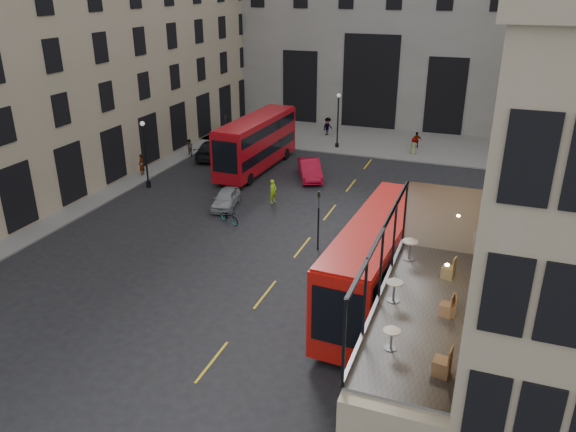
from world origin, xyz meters
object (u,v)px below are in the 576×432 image
(cafe_chair_d, at_px, (449,271))
(pedestrian_e, at_px, (141,165))
(cafe_table_near, at_px, (392,336))
(car_a, at_px, (226,199))
(cafe_table_mid, at_px, (394,288))
(bus_near, at_px, (375,260))
(pedestrian_c, at_px, (417,141))
(cafe_table_far, at_px, (410,247))
(car_b, at_px, (310,169))
(cyclist, at_px, (273,191))
(cafe_chair_b, at_px, (449,309))
(bicycle, at_px, (230,217))
(traffic_light_near, at_px, (319,213))
(traffic_light_far, at_px, (226,130))
(pedestrian_b, at_px, (328,127))
(street_lamp_b, at_px, (338,124))
(bus_far, at_px, (257,141))
(car_c, at_px, (212,149))
(pedestrian_a, at_px, (190,148))
(cafe_chair_a, at_px, (442,366))
(street_lamp_a, at_px, (146,158))
(pedestrian_d, at_px, (414,146))

(cafe_chair_d, bearing_deg, pedestrian_e, 146.14)
(cafe_table_near, bearing_deg, car_a, 128.77)
(cafe_table_mid, bearing_deg, bus_near, 106.40)
(pedestrian_c, height_order, cafe_table_far, cafe_table_far)
(cafe_table_far, bearing_deg, car_b, 118.12)
(cafe_table_far, height_order, cafe_chair_d, cafe_chair_d)
(pedestrian_e, relative_size, cafe_table_mid, 2.48)
(cyclist, distance_m, cafe_chair_b, 23.54)
(bus_near, distance_m, bicycle, 13.44)
(traffic_light_near, relative_size, cafe_table_mid, 4.91)
(traffic_light_far, distance_m, cafe_table_near, 37.28)
(bus_near, distance_m, pedestrian_b, 33.28)
(traffic_light_near, bearing_deg, traffic_light_far, 131.19)
(traffic_light_far, bearing_deg, bus_near, -48.70)
(street_lamp_b, height_order, cyclist, street_lamp_b)
(bus_near, xyz_separation_m, bus_far, (-14.22, 18.32, -0.05))
(traffic_light_far, bearing_deg, pedestrian_b, 55.85)
(cafe_chair_b, bearing_deg, car_c, 130.89)
(bicycle, relative_size, pedestrian_a, 1.07)
(traffic_light_near, distance_m, cafe_table_mid, 13.79)
(traffic_light_near, height_order, bus_near, bus_near)
(cafe_table_mid, xyz_separation_m, cafe_chair_a, (2.08, -3.58, -0.22))
(cafe_chair_b, bearing_deg, bus_near, 119.28)
(cyclist, bearing_deg, cafe_chair_a, -127.02)
(street_lamp_a, distance_m, pedestrian_d, 24.61)
(traffic_light_near, bearing_deg, pedestrian_e, 155.73)
(pedestrian_b, bearing_deg, pedestrian_d, -86.79)
(traffic_light_far, relative_size, cafe_table_near, 5.56)
(street_lamp_b, distance_m, pedestrian_b, 4.82)
(bus_far, distance_m, cafe_chair_b, 31.33)
(car_c, relative_size, cafe_table_far, 6.38)
(bicycle, bearing_deg, cafe_table_far, -102.44)
(street_lamp_b, relative_size, car_b, 1.13)
(pedestrian_b, xyz_separation_m, cafe_chair_a, (15.75, -41.51, 3.90))
(traffic_light_near, bearing_deg, cafe_table_near, -64.72)
(street_lamp_a, relative_size, cafe_table_near, 7.80)
(bus_far, xyz_separation_m, car_c, (-5.33, 1.77, -1.78))
(bus_far, distance_m, bicycle, 11.97)
(street_lamp_a, height_order, cafe_table_mid, cafe_table_mid)
(street_lamp_b, height_order, car_c, street_lamp_b)
(cafe_table_far, bearing_deg, cafe_chair_d, -32.60)
(car_a, bearing_deg, cafe_chair_a, -61.17)
(traffic_light_near, height_order, bicycle, traffic_light_near)
(pedestrian_b, bearing_deg, cafe_chair_b, -133.13)
(car_b, height_order, pedestrian_d, pedestrian_d)
(bicycle, xyz_separation_m, cafe_chair_d, (15.02, -11.28, 4.42))
(traffic_light_near, xyz_separation_m, car_a, (-8.37, 4.36, -1.78))
(pedestrian_d, bearing_deg, car_a, 100.71)
(car_a, bearing_deg, cafe_chair_b, -56.14)
(car_a, height_order, car_c, car_c)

